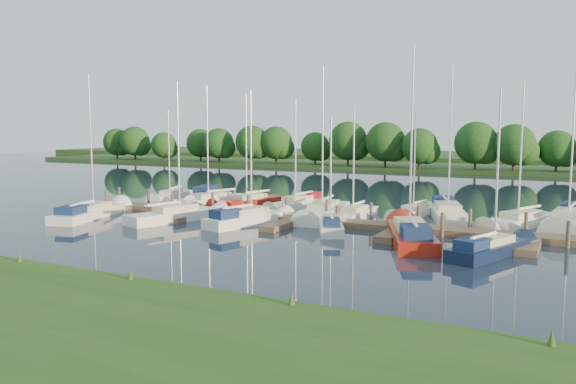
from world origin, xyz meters
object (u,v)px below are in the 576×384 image
at_px(dock, 295,221).
at_px(sailboat_n_5, 323,214).
at_px(sailboat_n_0, 171,197).
at_px(sailboat_s_2, 247,220).
at_px(motorboat, 205,198).

bearing_deg(dock, sailboat_n_5, 77.96).
distance_m(dock, sailboat_n_5, 3.59).
height_order(dock, sailboat_n_0, sailboat_n_0).
height_order(dock, sailboat_s_2, sailboat_s_2).
relative_size(sailboat_n_0, motorboat, 1.36).
xyz_separation_m(motorboat, sailboat_s_2, (10.33, -9.34, -0.03)).
relative_size(motorboat, sailboat_n_5, 0.55).
height_order(sailboat_n_0, motorboat, sailboat_n_0).
xyz_separation_m(sailboat_n_5, sailboat_s_2, (-3.46, -5.80, 0.07)).
bearing_deg(dock, sailboat_n_0, 157.61).
bearing_deg(sailboat_n_5, motorboat, -22.56).
xyz_separation_m(sailboat_n_0, sailboat_s_2, (14.35, -9.31, 0.08)).
bearing_deg(sailboat_s_2, motorboat, 153.17).
height_order(dock, sailboat_n_5, sailboat_n_5).
bearing_deg(sailboat_s_2, sailboat_n_5, 74.45).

